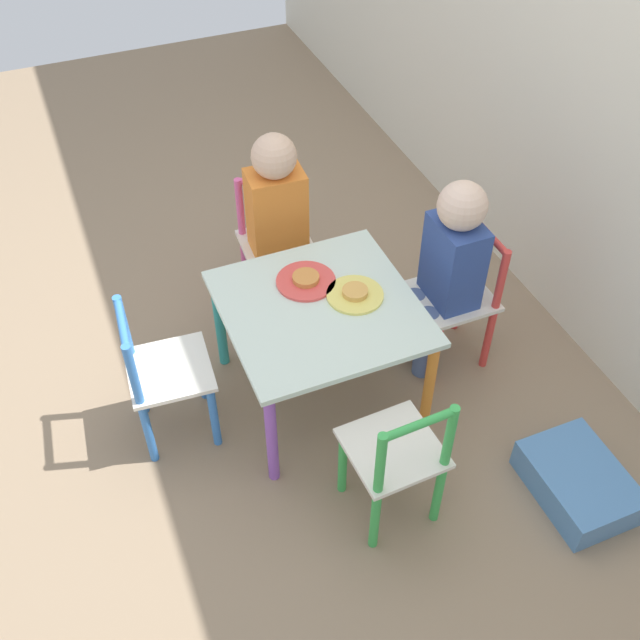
{
  "coord_description": "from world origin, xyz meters",
  "views": [
    {
      "loc": [
        1.6,
        -0.66,
        2.06
      ],
      "look_at": [
        0.0,
        0.0,
        0.36
      ],
      "focal_mm": 42.0,
      "sensor_mm": 36.0,
      "label": 1
    }
  ],
  "objects_px": {
    "child_left": "(278,214)",
    "plate_back": "(355,294)",
    "kids_table": "(320,318)",
    "plate_left": "(306,280)",
    "chair_red": "(458,299)",
    "chair_blue": "(163,376)",
    "child_back": "(449,262)",
    "storage_bin": "(578,482)",
    "chair_pink": "(276,246)",
    "chair_green": "(396,459)"
  },
  "relations": [
    {
      "from": "chair_pink",
      "to": "chair_green",
      "type": "xyz_separation_m",
      "value": [
        1.04,
        -0.01,
        0.0
      ]
    },
    {
      "from": "kids_table",
      "to": "child_back",
      "type": "distance_m",
      "value": 0.47
    },
    {
      "from": "plate_back",
      "to": "storage_bin",
      "type": "bearing_deg",
      "value": 33.98
    },
    {
      "from": "chair_red",
      "to": "plate_back",
      "type": "bearing_deg",
      "value": -90.03
    },
    {
      "from": "chair_pink",
      "to": "child_left",
      "type": "bearing_deg",
      "value": -90.0
    },
    {
      "from": "kids_table",
      "to": "chair_red",
      "type": "height_order",
      "value": "chair_red"
    },
    {
      "from": "storage_bin",
      "to": "plate_back",
      "type": "bearing_deg",
      "value": -146.02
    },
    {
      "from": "kids_table",
      "to": "storage_bin",
      "type": "xyz_separation_m",
      "value": [
        0.69,
        0.59,
        -0.31
      ]
    },
    {
      "from": "kids_table",
      "to": "child_left",
      "type": "height_order",
      "value": "child_left"
    },
    {
      "from": "storage_bin",
      "to": "chair_blue",
      "type": "bearing_deg",
      "value": -123.48
    },
    {
      "from": "child_back",
      "to": "chair_blue",
      "type": "bearing_deg",
      "value": -92.38
    },
    {
      "from": "kids_table",
      "to": "chair_blue",
      "type": "bearing_deg",
      "value": -94.59
    },
    {
      "from": "child_left",
      "to": "plate_left",
      "type": "height_order",
      "value": "child_left"
    },
    {
      "from": "child_left",
      "to": "chair_blue",
      "type": "bearing_deg",
      "value": -139.16
    },
    {
      "from": "chair_green",
      "to": "child_left",
      "type": "distance_m",
      "value": 1.0
    },
    {
      "from": "chair_pink",
      "to": "plate_back",
      "type": "height_order",
      "value": "chair_pink"
    },
    {
      "from": "chair_blue",
      "to": "plate_left",
      "type": "distance_m",
      "value": 0.55
    },
    {
      "from": "chair_blue",
      "to": "plate_back",
      "type": "height_order",
      "value": "chair_blue"
    },
    {
      "from": "chair_red",
      "to": "child_left",
      "type": "distance_m",
      "value": 0.7
    },
    {
      "from": "child_left",
      "to": "chair_red",
      "type": "bearing_deg",
      "value": -39.52
    },
    {
      "from": "child_back",
      "to": "storage_bin",
      "type": "xyz_separation_m",
      "value": [
        0.69,
        0.13,
        -0.4
      ]
    },
    {
      "from": "chair_green",
      "to": "child_back",
      "type": "relative_size",
      "value": 0.71
    },
    {
      "from": "plate_left",
      "to": "chair_red",
      "type": "bearing_deg",
      "value": 76.79
    },
    {
      "from": "chair_red",
      "to": "storage_bin",
      "type": "bearing_deg",
      "value": 5.49
    },
    {
      "from": "plate_back",
      "to": "storage_bin",
      "type": "xyz_separation_m",
      "value": [
        0.69,
        0.47,
        -0.37
      ]
    },
    {
      "from": "chair_pink",
      "to": "chair_green",
      "type": "relative_size",
      "value": 1.0
    },
    {
      "from": "kids_table",
      "to": "child_back",
      "type": "relative_size",
      "value": 0.8
    },
    {
      "from": "kids_table",
      "to": "chair_pink",
      "type": "xyz_separation_m",
      "value": [
        -0.52,
        0.03,
        -0.1
      ]
    },
    {
      "from": "chair_pink",
      "to": "child_back",
      "type": "distance_m",
      "value": 0.7
    },
    {
      "from": "child_back",
      "to": "plate_left",
      "type": "bearing_deg",
      "value": -104.76
    },
    {
      "from": "storage_bin",
      "to": "kids_table",
      "type": "bearing_deg",
      "value": -139.64
    },
    {
      "from": "chair_blue",
      "to": "plate_back",
      "type": "relative_size",
      "value": 2.9
    },
    {
      "from": "chair_blue",
      "to": "plate_back",
      "type": "xyz_separation_m",
      "value": [
        0.04,
        0.64,
        0.16
      ]
    },
    {
      "from": "kids_table",
      "to": "child_back",
      "type": "height_order",
      "value": "child_back"
    },
    {
      "from": "chair_pink",
      "to": "chair_red",
      "type": "height_order",
      "value": "same"
    },
    {
      "from": "chair_red",
      "to": "chair_green",
      "type": "relative_size",
      "value": 1.0
    },
    {
      "from": "child_back",
      "to": "storage_bin",
      "type": "distance_m",
      "value": 0.81
    },
    {
      "from": "kids_table",
      "to": "child_back",
      "type": "bearing_deg",
      "value": 89.89
    },
    {
      "from": "child_left",
      "to": "plate_back",
      "type": "height_order",
      "value": "child_left"
    },
    {
      "from": "child_left",
      "to": "plate_back",
      "type": "xyz_separation_m",
      "value": [
        0.46,
        0.09,
        -0.03
      ]
    },
    {
      "from": "chair_green",
      "to": "child_left",
      "type": "height_order",
      "value": "child_left"
    },
    {
      "from": "chair_blue",
      "to": "storage_bin",
      "type": "relative_size",
      "value": 1.52
    },
    {
      "from": "plate_left",
      "to": "chair_pink",
      "type": "bearing_deg",
      "value": 175.4
    },
    {
      "from": "kids_table",
      "to": "storage_bin",
      "type": "height_order",
      "value": "kids_table"
    },
    {
      "from": "chair_red",
      "to": "child_back",
      "type": "xyz_separation_m",
      "value": [
        -0.0,
        -0.06,
        0.19
      ]
    },
    {
      "from": "chair_green",
      "to": "child_left",
      "type": "relative_size",
      "value": 0.7
    },
    {
      "from": "plate_left",
      "to": "storage_bin",
      "type": "bearing_deg",
      "value": 35.86
    },
    {
      "from": "chair_green",
      "to": "kids_table",
      "type": "bearing_deg",
      "value": -90.0
    },
    {
      "from": "chair_pink",
      "to": "plate_left",
      "type": "bearing_deg",
      "value": -91.07
    },
    {
      "from": "kids_table",
      "to": "plate_left",
      "type": "distance_m",
      "value": 0.14
    }
  ]
}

